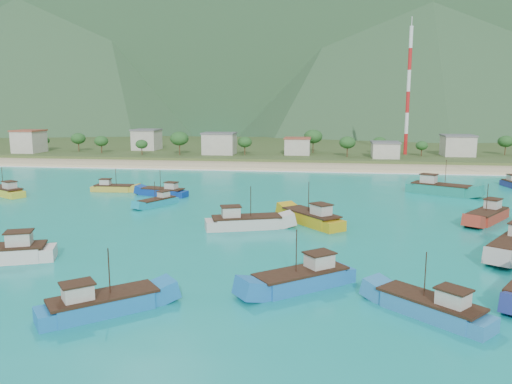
# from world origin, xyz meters

# --- Properties ---
(ground) EXTENTS (600.00, 600.00, 0.00)m
(ground) POSITION_xyz_m (0.00, 0.00, 0.00)
(ground) COLOR #0C8986
(ground) RESTS_ON ground
(beach) EXTENTS (400.00, 18.00, 1.20)m
(beach) POSITION_xyz_m (0.00, 79.00, 0.00)
(beach) COLOR beige
(beach) RESTS_ON ground
(land) EXTENTS (400.00, 110.00, 2.40)m
(land) POSITION_xyz_m (0.00, 140.00, 0.00)
(land) COLOR #385123
(land) RESTS_ON ground
(surf_line) EXTENTS (400.00, 2.50, 0.08)m
(surf_line) POSITION_xyz_m (0.00, 69.50, 0.00)
(surf_line) COLOR white
(surf_line) RESTS_ON ground
(mountains) EXTENTS (1520.00, 440.00, 260.00)m
(mountains) POSITION_xyz_m (-18.31, 403.81, 106.83)
(mountains) COLOR slate
(mountains) RESTS_ON ground
(village) EXTENTS (215.55, 27.47, 7.61)m
(village) POSITION_xyz_m (-7.96, 102.61, 4.83)
(village) COLOR beige
(village) RESTS_ON ground
(vegetation) EXTENTS (277.51, 25.09, 8.61)m
(vegetation) POSITION_xyz_m (2.53, 103.26, 5.08)
(vegetation) COLOR #235623
(vegetation) RESTS_ON ground
(radio_tower) EXTENTS (1.20, 1.20, 42.83)m
(radio_tower) POSITION_xyz_m (32.34, 108.00, 23.01)
(radio_tower) COLOR red
(radio_tower) RESTS_ON ground
(boat_2) EXTENTS (10.30, 5.16, 5.84)m
(boat_2) POSITION_xyz_m (-28.00, 27.77, 0.67)
(boat_2) COLOR navy
(boat_2) RESTS_ON ground
(boat_4) EXTENTS (9.27, 3.07, 5.42)m
(boat_4) POSITION_xyz_m (-40.62, 31.41, 0.59)
(boat_4) COLOR gold
(boat_4) RESTS_ON ground
(boat_5) EXTENTS (12.47, 7.62, 7.09)m
(boat_5) POSITION_xyz_m (-33.31, -17.48, 0.90)
(boat_5) COLOR beige
(boat_5) RESTS_ON ground
(boat_7) EXTENTS (6.12, 8.66, 5.00)m
(boat_7) POSITION_xyz_m (-25.99, 18.10, 0.52)
(boat_7) COLOR teal
(boat_7) RESTS_ON ground
(boat_8) EXTENTS (9.88, 9.30, 6.20)m
(boat_8) POSITION_xyz_m (14.64, -26.60, 0.73)
(boat_8) COLOR teal
(boat_8) RESTS_ON ground
(boat_10) EXTENTS (9.22, 11.11, 6.65)m
(boat_10) POSITION_xyz_m (31.20, 12.97, 0.82)
(boat_10) COLOR #9F3222
(boat_10) RESTS_ON ground
(boat_11) EXTENTS (12.16, 7.01, 6.90)m
(boat_11) POSITION_xyz_m (-6.94, 2.80, 0.86)
(boat_11) COLOR beige
(boat_11) RESTS_ON ground
(boat_12) EXTENTS (10.45, 11.48, 7.10)m
(boat_12) POSITION_xyz_m (3.10, 6.87, 0.90)
(boat_12) COLOR #B59213
(boat_12) RESTS_ON ground
(boat_16) EXTENTS (13.36, 9.76, 7.76)m
(boat_16) POSITION_xyz_m (29.03, 37.90, 1.02)
(boat_16) COLOR #17816F
(boat_16) RESTS_ON ground
(boat_20) EXTENTS (10.77, 7.92, 6.26)m
(boat_20) POSITION_xyz_m (-60.62, 23.42, 0.75)
(boat_20) COLOR gold
(boat_20) RESTS_ON ground
(boat_21) EXTENTS (10.30, 9.40, 6.38)m
(boat_21) POSITION_xyz_m (-14.75, -29.99, 0.77)
(boat_21) COLOR #176DB2
(boat_21) RESTS_ON ground
(boat_22) EXTENTS (10.92, 9.63, 6.67)m
(boat_22) POSITION_xyz_m (2.97, -20.96, 0.82)
(boat_22) COLOR #1B68B3
(boat_22) RESTS_ON ground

